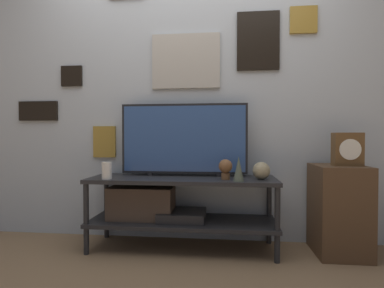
% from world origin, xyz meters
% --- Properties ---
extents(ground_plane, '(12.00, 12.00, 0.00)m').
position_xyz_m(ground_plane, '(0.00, 0.00, 0.00)').
color(ground_plane, '#846647').
extents(wall_back, '(6.40, 0.08, 2.70)m').
position_xyz_m(wall_back, '(-0.00, 0.54, 1.35)').
color(wall_back, '#B2BCC6').
rests_on(wall_back, ground_plane).
extents(media_console, '(1.45, 0.45, 0.56)m').
position_xyz_m(media_console, '(-0.13, 0.26, 0.35)').
color(media_console, '#232326').
rests_on(media_console, ground_plane).
extents(television, '(1.03, 0.05, 0.59)m').
position_xyz_m(television, '(0.00, 0.36, 0.86)').
color(television, black).
rests_on(television, media_console).
extents(vase_slim_bronze, '(0.08, 0.08, 0.18)m').
position_xyz_m(vase_slim_bronze, '(0.43, 0.10, 0.65)').
color(vase_slim_bronze, '#4C5647').
rests_on(vase_slim_bronze, media_console).
extents(vase_round_glass, '(0.13, 0.13, 0.13)m').
position_xyz_m(vase_round_glass, '(0.60, 0.22, 0.63)').
color(vase_round_glass, tan).
rests_on(vase_round_glass, media_console).
extents(candle_jar, '(0.08, 0.08, 0.13)m').
position_xyz_m(candle_jar, '(-0.55, 0.11, 0.63)').
color(candle_jar, silver).
rests_on(candle_jar, media_console).
extents(decorative_bust, '(0.10, 0.10, 0.15)m').
position_xyz_m(decorative_bust, '(0.34, 0.19, 0.65)').
color(decorative_bust, brown).
rests_on(decorative_bust, media_console).
extents(side_table, '(0.36, 0.40, 0.67)m').
position_xyz_m(side_table, '(1.18, 0.28, 0.33)').
color(side_table, '#513823').
rests_on(side_table, ground_plane).
extents(mantel_clock, '(0.20, 0.11, 0.24)m').
position_xyz_m(mantel_clock, '(1.23, 0.26, 0.79)').
color(mantel_clock, brown).
rests_on(mantel_clock, side_table).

